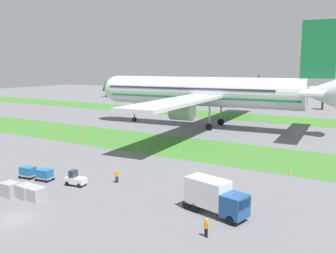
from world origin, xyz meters
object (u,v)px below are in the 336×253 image
at_px(uld_container_0, 26,191).
at_px(uld_container_2, 36,194).
at_px(cargo_dolly_lead, 45,174).
at_px(ground_crew_marshaller, 206,227).
at_px(taxiway_marker_0, 118,141).
at_px(uld_container_1, 10,189).
at_px(airliner, 206,92).
at_px(taxiway_marker_1, 82,139).
at_px(taxiway_marker_3, 290,170).
at_px(taxiway_marker_2, 118,140).
at_px(baggage_tug, 75,179).
at_px(catering_truck, 215,196).
at_px(ground_crew_loader, 117,176).
at_px(cargo_dolly_second, 28,171).

height_order(uld_container_0, uld_container_2, uld_container_0).
height_order(cargo_dolly_lead, ground_crew_marshaller, ground_crew_marshaller).
distance_m(uld_container_2, taxiway_marker_0, 32.04).
height_order(uld_container_0, taxiway_marker_0, uld_container_0).
bearing_deg(uld_container_1, airliner, 91.59).
distance_m(airliner, taxiway_marker_1, 32.95).
bearing_deg(ground_crew_marshaller, taxiway_marker_1, -7.29).
distance_m(airliner, uld_container_2, 56.71).
distance_m(uld_container_0, taxiway_marker_1, 32.99).
relative_size(airliner, taxiway_marker_3, 128.17).
xyz_separation_m(taxiway_marker_1, taxiway_marker_3, (41.78, -1.04, -0.02)).
distance_m(uld_container_0, taxiway_marker_3, 35.56).
distance_m(airliner, taxiway_marker_2, 27.97).
bearing_deg(cargo_dolly_lead, uld_container_1, 3.31).
bearing_deg(baggage_tug, taxiway_marker_1, -144.99).
distance_m(uld_container_0, taxiway_marker_0, 31.49).
distance_m(baggage_tug, catering_truck, 18.96).
distance_m(uld_container_1, taxiway_marker_0, 31.39).
bearing_deg(taxiway_marker_2, baggage_tug, -62.24).
bearing_deg(taxiway_marker_2, uld_container_0, -70.02).
height_order(uld_container_1, taxiway_marker_0, uld_container_1).
height_order(ground_crew_marshaller, ground_crew_loader, same).
relative_size(airliner, ground_crew_marshaller, 42.80).
height_order(taxiway_marker_0, taxiway_marker_1, taxiway_marker_0).
bearing_deg(airliner, cargo_dolly_lead, 175.70).
relative_size(cargo_dolly_lead, taxiway_marker_0, 3.47).
distance_m(airliner, taxiway_marker_0, 28.42).
height_order(uld_container_0, taxiway_marker_2, uld_container_0).
relative_size(cargo_dolly_lead, uld_container_1, 1.19).
height_order(ground_crew_marshaller, uld_container_0, ground_crew_marshaller).
relative_size(ground_crew_loader, uld_container_1, 0.87).
xyz_separation_m(baggage_tug, uld_container_1, (-3.81, -6.68, -0.01)).
relative_size(uld_container_0, uld_container_2, 1.00).
distance_m(ground_crew_loader, uld_container_0, 11.20).
bearing_deg(ground_crew_marshaller, catering_truck, -48.68).
height_order(baggage_tug, taxiway_marker_3, baggage_tug).
bearing_deg(baggage_tug, airliner, 178.42).
distance_m(ground_crew_loader, uld_container_2, 10.44).
distance_m(cargo_dolly_second, ground_crew_marshaller, 28.38).
bearing_deg(uld_container_0, airliner, 93.75).
bearing_deg(uld_container_0, catering_truck, 18.49).
bearing_deg(taxiway_marker_0, cargo_dolly_second, -79.94).
xyz_separation_m(airliner, ground_crew_marshaller, (25.72, -54.04, -7.93)).
xyz_separation_m(ground_crew_marshaller, taxiway_marker_0, (-32.57, 27.80, -0.60)).
distance_m(uld_container_0, uld_container_1, 2.16).
relative_size(taxiway_marker_0, taxiway_marker_2, 1.23).
bearing_deg(baggage_tug, taxiway_marker_2, -159.98).
xyz_separation_m(baggage_tug, cargo_dolly_second, (-7.85, -1.07, 0.10)).
height_order(ground_crew_marshaller, taxiway_marker_2, ground_crew_marshaller).
distance_m(ground_crew_marshaller, uld_container_1, 24.28).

